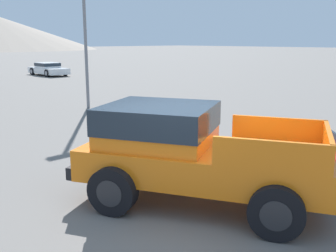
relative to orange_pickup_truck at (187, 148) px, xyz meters
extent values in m
plane|color=slate|center=(-0.29, -0.10, -1.06)|extent=(320.00, 320.00, 0.00)
cube|color=orange|center=(0.16, -0.30, -0.26)|extent=(3.93, 4.97, 0.59)
cube|color=orange|center=(-0.27, 0.51, 0.41)|extent=(2.58, 2.64, 0.77)
cube|color=#1E2833|center=(-0.27, 0.51, 0.55)|extent=(2.63, 2.70, 0.49)
cube|color=orange|center=(-0.09, -1.88, 0.27)|extent=(0.93, 1.65, 0.48)
cube|color=orange|center=(1.62, -0.97, 0.27)|extent=(0.93, 1.65, 0.48)
cube|color=orange|center=(1.17, -2.19, 0.27)|extent=(1.74, 0.98, 0.48)
cube|color=black|center=(-0.94, 1.76, -0.44)|extent=(1.81, 1.07, 0.24)
cube|color=black|center=(1.26, -2.35, -0.44)|extent=(1.81, 1.07, 0.24)
cylinder|color=black|center=(-1.42, 0.46, -0.62)|extent=(0.69, 0.93, 0.89)
cylinder|color=#232326|center=(-1.42, 0.46, -0.62)|extent=(0.52, 0.59, 0.49)
cylinder|color=black|center=(0.41, 1.44, -0.62)|extent=(0.69, 0.93, 0.89)
cylinder|color=#232326|center=(0.41, 1.44, -0.62)|extent=(0.52, 0.59, 0.49)
cylinder|color=black|center=(-0.09, -2.04, -0.62)|extent=(0.69, 0.93, 0.89)
cylinder|color=#232326|center=(-0.09, -2.04, -0.62)|extent=(0.52, 0.59, 0.49)
cylinder|color=black|center=(1.74, -1.06, -0.62)|extent=(0.69, 0.93, 0.89)
cylinder|color=#232326|center=(1.74, -1.06, -0.62)|extent=(0.52, 0.59, 0.49)
cube|color=#1E2833|center=(3.60, -1.29, -0.27)|extent=(1.19, 1.07, 0.36)
cylinder|color=black|center=(2.34, -1.19, -0.74)|extent=(0.59, 0.63, 0.64)
cylinder|color=#9E9EA3|center=(2.34, -1.19, -0.74)|extent=(0.41, 0.42, 0.35)
cylinder|color=black|center=(3.64, -0.03, -0.74)|extent=(0.59, 0.63, 0.64)
cylinder|color=#9E9EA3|center=(3.64, -0.03, -0.74)|extent=(0.41, 0.42, 0.35)
cube|color=white|center=(11.08, 27.78, -0.63)|extent=(1.78, 4.58, 0.51)
cube|color=white|center=(11.08, 27.89, -0.16)|extent=(1.56, 1.92, 0.44)
cube|color=#1E2833|center=(11.08, 27.89, -0.10)|extent=(1.59, 1.96, 0.26)
cylinder|color=black|center=(11.93, 26.36, -0.74)|extent=(0.22, 0.65, 0.65)
cylinder|color=#9E9EA3|center=(11.93, 26.36, -0.74)|extent=(0.23, 0.36, 0.36)
cylinder|color=black|center=(10.23, 26.36, -0.74)|extent=(0.22, 0.65, 0.65)
cylinder|color=#9E9EA3|center=(10.23, 26.36, -0.74)|extent=(0.23, 0.36, 0.36)
cylinder|color=black|center=(11.92, 29.20, -0.74)|extent=(0.22, 0.65, 0.65)
cylinder|color=#9E9EA3|center=(11.92, 29.20, -0.74)|extent=(0.23, 0.36, 0.36)
cylinder|color=black|center=(10.23, 29.19, -0.74)|extent=(0.22, 0.65, 0.65)
cylinder|color=#9E9EA3|center=(10.23, 29.19, -0.74)|extent=(0.23, 0.36, 0.36)
cylinder|color=slate|center=(4.43, 10.64, 2.95)|extent=(0.14, 0.14, 8.02)
camera|label=1|loc=(-5.23, -5.03, 2.01)|focal=42.00mm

